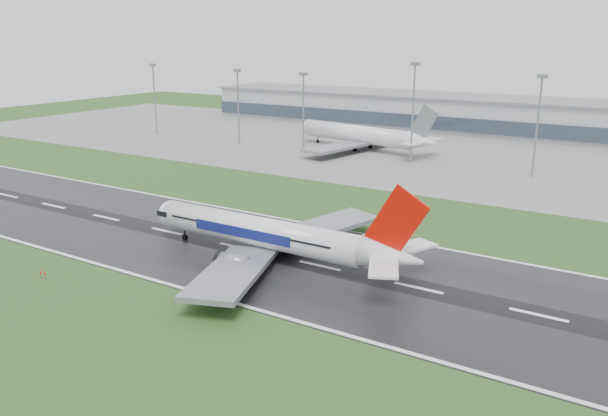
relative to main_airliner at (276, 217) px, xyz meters
The scene contains 12 objects.
ground 32.63m from the main_airliner, behind, with size 520.00×520.00×0.00m, color #234318.
runway 32.62m from the main_airliner, behind, with size 400.00×45.00×0.10m, color black.
apron 131.15m from the main_airliner, 103.84° to the left, with size 400.00×130.00×0.08m, color slate.
terminal 189.66m from the main_airliner, 99.50° to the left, with size 240.00×36.00×15.00m, color #979BA2.
main_airliner is the anchor object (origin of this frame).
parked_airliner 122.70m from the main_airliner, 108.74° to the left, with size 64.08×59.66×18.78m, color silver, non-canonical shape.
runway_sign 23.72m from the main_airliner, 96.31° to the right, with size 2.30×0.26×1.04m, color black, non-canonical shape.
floodmast_0 168.93m from the main_airliner, 142.81° to the left, with size 0.64×0.64×29.74m, color gray.
floodmast_1 134.90m from the main_airliner, 130.79° to the left, with size 0.64×0.64×28.69m, color gray.
floodmast_2 117.06m from the main_airliner, 119.24° to the left, with size 0.64×0.64×28.27m, color gray.
floodmast_3 103.21m from the main_airliner, 97.53° to the left, with size 0.64×0.64×32.94m, color gray.
floodmast_4 105.72m from the main_airliner, 75.22° to the left, with size 0.64×0.64×30.26m, color gray.
Camera 1 is at (93.94, -92.66, 42.36)m, focal length 35.43 mm.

